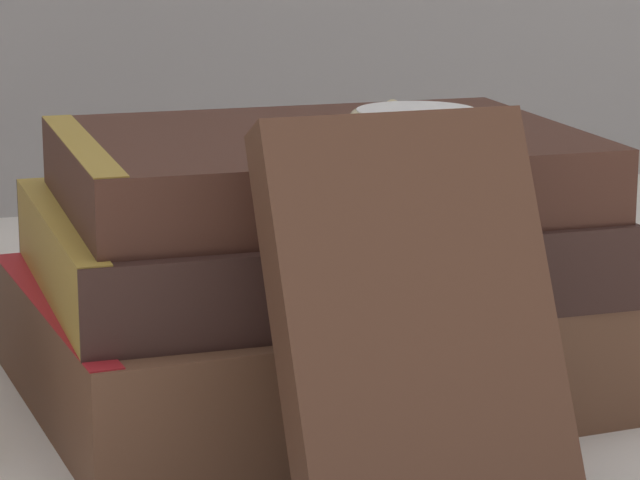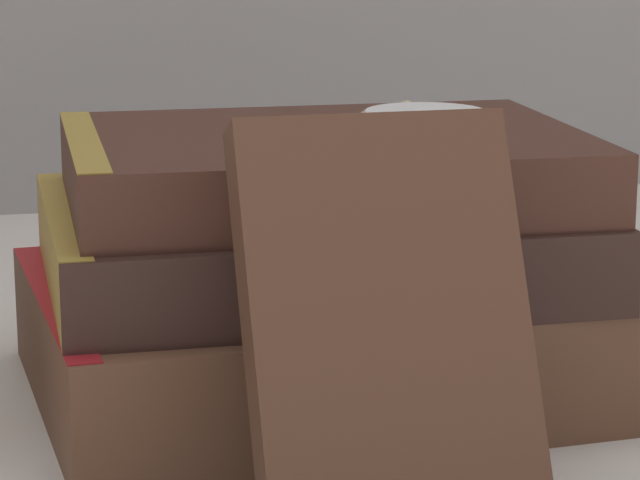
% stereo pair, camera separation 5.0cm
% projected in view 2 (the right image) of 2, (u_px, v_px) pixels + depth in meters
% --- Properties ---
extents(ground_plane, '(3.00, 3.00, 0.00)m').
position_uv_depth(ground_plane, '(306.00, 433.00, 0.57)').
color(ground_plane, beige).
extents(book_flat_bottom, '(0.25, 0.19, 0.05)m').
position_uv_depth(book_flat_bottom, '(321.00, 335.00, 0.61)').
color(book_flat_bottom, brown).
rests_on(book_flat_bottom, ground_plane).
extents(book_flat_middle, '(0.21, 0.16, 0.03)m').
position_uv_depth(book_flat_middle, '(299.00, 241.00, 0.60)').
color(book_flat_middle, '#331E19').
rests_on(book_flat_middle, book_flat_bottom).
extents(book_flat_top, '(0.20, 0.15, 0.03)m').
position_uv_depth(book_flat_top, '(312.00, 168.00, 0.59)').
color(book_flat_top, '#422319').
rests_on(book_flat_top, book_flat_middle).
extents(book_leaning_front, '(0.09, 0.08, 0.13)m').
position_uv_depth(book_leaning_front, '(389.00, 344.00, 0.48)').
color(book_leaning_front, '#4C2D1E').
rests_on(book_leaning_front, ground_plane).
extents(pocket_watch, '(0.05, 0.06, 0.01)m').
position_uv_depth(pocket_watch, '(425.00, 118.00, 0.60)').
color(pocket_watch, white).
rests_on(pocket_watch, book_flat_top).
extents(reading_glasses, '(0.10, 0.05, 0.00)m').
position_uv_depth(reading_glasses, '(136.00, 287.00, 0.77)').
color(reading_glasses, '#4C3828').
rests_on(reading_glasses, ground_plane).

